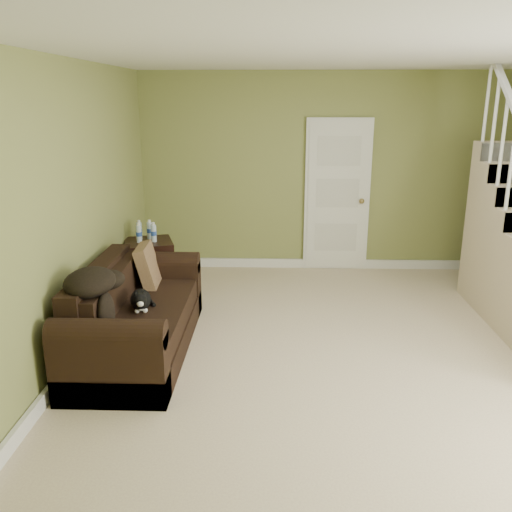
# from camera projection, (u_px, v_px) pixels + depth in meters

# --- Properties ---
(floor) EXTENTS (5.00, 5.50, 0.01)m
(floor) POSITION_uv_depth(u_px,v_px,m) (354.00, 359.00, 4.89)
(floor) COLOR tan
(floor) RESTS_ON ground
(ceiling) EXTENTS (5.00, 5.50, 0.01)m
(ceiling) POSITION_uv_depth(u_px,v_px,m) (371.00, 52.00, 4.15)
(ceiling) COLOR white
(ceiling) RESTS_ON wall_back
(wall_back) EXTENTS (5.00, 0.04, 2.60)m
(wall_back) POSITION_uv_depth(u_px,v_px,m) (330.00, 173.00, 7.15)
(wall_back) COLOR olive
(wall_back) RESTS_ON floor
(wall_front) EXTENTS (5.00, 0.04, 2.60)m
(wall_front) POSITION_uv_depth(u_px,v_px,m) (482.00, 388.00, 1.88)
(wall_front) COLOR olive
(wall_front) RESTS_ON floor
(wall_left) EXTENTS (0.04, 5.50, 2.60)m
(wall_left) POSITION_uv_depth(u_px,v_px,m) (67.00, 216.00, 4.60)
(wall_left) COLOR olive
(wall_left) RESTS_ON floor
(baseboard_back) EXTENTS (5.00, 0.04, 0.12)m
(baseboard_back) POSITION_uv_depth(u_px,v_px,m) (327.00, 264.00, 7.48)
(baseboard_back) COLOR white
(baseboard_back) RESTS_ON floor
(baseboard_left) EXTENTS (0.04, 5.50, 0.12)m
(baseboard_left) POSITION_uv_depth(u_px,v_px,m) (83.00, 349.00, 4.95)
(baseboard_left) COLOR white
(baseboard_left) RESTS_ON floor
(door) EXTENTS (0.86, 0.12, 2.02)m
(door) POSITION_uv_depth(u_px,v_px,m) (337.00, 196.00, 7.19)
(door) COLOR white
(door) RESTS_ON floor
(sofa) EXTENTS (0.88, 2.05, 0.81)m
(sofa) POSITION_uv_depth(u_px,v_px,m) (134.00, 319.00, 4.98)
(sofa) COLOR black
(sofa) RESTS_ON floor
(side_table) EXTENTS (0.68, 0.68, 0.88)m
(side_table) POSITION_uv_depth(u_px,v_px,m) (150.00, 266.00, 6.44)
(side_table) COLOR black
(side_table) RESTS_ON floor
(cat) EXTENTS (0.28, 0.48, 0.23)m
(cat) POSITION_uv_depth(u_px,v_px,m) (140.00, 300.00, 4.84)
(cat) COLOR black
(cat) RESTS_ON sofa
(banana) EXTENTS (0.07, 0.21, 0.06)m
(banana) POSITION_uv_depth(u_px,v_px,m) (129.00, 327.00, 4.41)
(banana) COLOR yellow
(banana) RESTS_ON sofa
(throw_pillow) EXTENTS (0.25, 0.47, 0.47)m
(throw_pillow) POSITION_uv_depth(u_px,v_px,m) (148.00, 267.00, 5.49)
(throw_pillow) COLOR #4B331E
(throw_pillow) RESTS_ON sofa
(throw_blanket) EXTENTS (0.50, 0.60, 0.22)m
(throw_blanket) POSITION_uv_depth(u_px,v_px,m) (90.00, 282.00, 4.37)
(throw_blanket) COLOR black
(throw_blanket) RESTS_ON sofa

